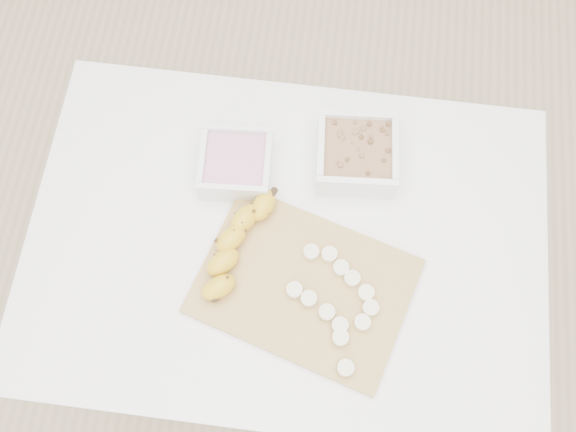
# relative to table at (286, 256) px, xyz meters

# --- Properties ---
(ground) EXTENTS (3.50, 3.50, 0.00)m
(ground) POSITION_rel_table_xyz_m (0.00, 0.00, -0.65)
(ground) COLOR #C6AD89
(ground) RESTS_ON ground
(table) EXTENTS (1.00, 0.70, 0.75)m
(table) POSITION_rel_table_xyz_m (0.00, 0.00, 0.00)
(table) COLOR white
(table) RESTS_ON ground
(bowl_yogurt) EXTENTS (0.15, 0.15, 0.06)m
(bowl_yogurt) POSITION_rel_table_xyz_m (-0.12, 0.14, 0.13)
(bowl_yogurt) COLOR white
(bowl_yogurt) RESTS_ON table
(bowl_granola) EXTENTS (0.17, 0.17, 0.07)m
(bowl_granola) POSITION_rel_table_xyz_m (0.12, 0.18, 0.13)
(bowl_granola) COLOR white
(bowl_granola) RESTS_ON table
(cutting_board) EXTENTS (0.44, 0.37, 0.01)m
(cutting_board) POSITION_rel_table_xyz_m (0.04, -0.09, 0.10)
(cutting_board) COLOR tan
(cutting_board) RESTS_ON table
(banana) EXTENTS (0.17, 0.23, 0.04)m
(banana) POSITION_rel_table_xyz_m (-0.09, -0.03, 0.13)
(banana) COLOR gold
(banana) RESTS_ON cutting_board
(banana_slices) EXTENTS (0.17, 0.24, 0.02)m
(banana_slices) POSITION_rel_table_xyz_m (0.11, -0.11, 0.12)
(banana_slices) COLOR #F6E6BB
(banana_slices) RESTS_ON cutting_board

